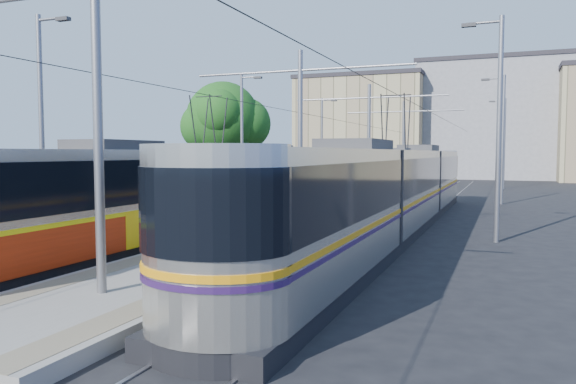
% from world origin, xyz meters
% --- Properties ---
extents(ground, '(160.00, 160.00, 0.00)m').
position_xyz_m(ground, '(0.00, 0.00, 0.00)').
color(ground, black).
rests_on(ground, ground).
extents(platform, '(4.00, 50.00, 0.30)m').
position_xyz_m(platform, '(0.00, 17.00, 0.15)').
color(platform, gray).
rests_on(platform, ground).
extents(tactile_strip_left, '(0.70, 50.00, 0.01)m').
position_xyz_m(tactile_strip_left, '(-1.45, 17.00, 0.30)').
color(tactile_strip_left, gray).
rests_on(tactile_strip_left, platform).
extents(tactile_strip_right, '(0.70, 50.00, 0.01)m').
position_xyz_m(tactile_strip_right, '(1.45, 17.00, 0.30)').
color(tactile_strip_right, gray).
rests_on(tactile_strip_right, platform).
extents(rails, '(8.71, 70.00, 0.03)m').
position_xyz_m(rails, '(0.00, 17.00, 0.02)').
color(rails, gray).
rests_on(rails, ground).
extents(track_arrow, '(1.20, 5.00, 0.01)m').
position_xyz_m(track_arrow, '(-3.60, -3.00, 0.01)').
color(track_arrow, silver).
rests_on(track_arrow, ground).
extents(tram_left, '(2.43, 29.80, 5.50)m').
position_xyz_m(tram_left, '(-3.60, 6.98, 1.71)').
color(tram_left, black).
rests_on(tram_left, ground).
extents(tram_right, '(2.43, 31.80, 5.50)m').
position_xyz_m(tram_right, '(3.60, 9.27, 1.86)').
color(tram_right, black).
rests_on(tram_right, ground).
extents(catenary, '(9.20, 70.00, 7.00)m').
position_xyz_m(catenary, '(0.00, 14.15, 4.52)').
color(catenary, slate).
rests_on(catenary, platform).
extents(street_lamps, '(15.18, 38.22, 8.00)m').
position_xyz_m(street_lamps, '(-0.00, 21.00, 4.18)').
color(street_lamps, slate).
rests_on(street_lamps, ground).
extents(shelter, '(0.82, 1.14, 2.29)m').
position_xyz_m(shelter, '(0.60, 17.14, 1.50)').
color(shelter, black).
rests_on(shelter, platform).
extents(tree, '(5.52, 5.10, 8.01)m').
position_xyz_m(tree, '(-9.90, 20.92, 5.42)').
color(tree, '#382314').
rests_on(tree, ground).
extents(building_left, '(16.32, 12.24, 13.12)m').
position_xyz_m(building_left, '(-10.00, 60.00, 6.57)').
color(building_left, tan).
rests_on(building_left, ground).
extents(building_centre, '(18.36, 14.28, 14.76)m').
position_xyz_m(building_centre, '(6.00, 64.00, 7.39)').
color(building_centre, gray).
rests_on(building_centre, ground).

